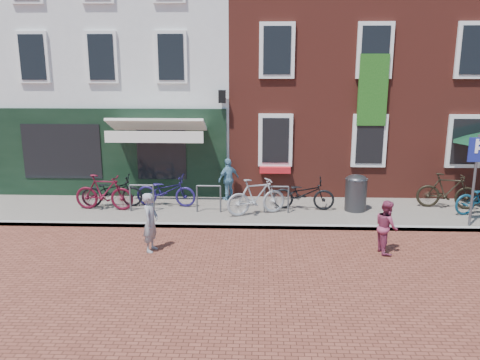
{
  "coord_description": "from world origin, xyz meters",
  "views": [
    {
      "loc": [
        -0.02,
        -12.6,
        4.39
      ],
      "look_at": [
        -0.56,
        0.77,
        1.19
      ],
      "focal_mm": 36.37,
      "sensor_mm": 36.0,
      "label": 1
    }
  ],
  "objects_px": {
    "boy": "(386,227)",
    "bicycle_1": "(104,192)",
    "woman": "(151,222)",
    "bicycle_3": "(256,197)",
    "cafe_person": "(229,179)",
    "bicycle_0": "(112,191)",
    "bicycle_4": "(303,194)",
    "bicycle_2": "(166,191)",
    "bicycle_5": "(448,191)",
    "litter_bin": "(356,191)",
    "parking_sign": "(476,165)"
  },
  "relations": [
    {
      "from": "bicycle_0",
      "to": "bicycle_5",
      "type": "distance_m",
      "value": 10.25
    },
    {
      "from": "bicycle_1",
      "to": "bicycle_4",
      "type": "height_order",
      "value": "bicycle_1"
    },
    {
      "from": "bicycle_2",
      "to": "bicycle_4",
      "type": "distance_m",
      "value": 4.21
    },
    {
      "from": "bicycle_0",
      "to": "bicycle_1",
      "type": "height_order",
      "value": "bicycle_1"
    },
    {
      "from": "bicycle_0",
      "to": "bicycle_4",
      "type": "distance_m",
      "value": 5.86
    },
    {
      "from": "boy",
      "to": "bicycle_5",
      "type": "distance_m",
      "value": 4.38
    },
    {
      "from": "bicycle_4",
      "to": "bicycle_5",
      "type": "height_order",
      "value": "bicycle_5"
    },
    {
      "from": "parking_sign",
      "to": "bicycle_3",
      "type": "height_order",
      "value": "parking_sign"
    },
    {
      "from": "parking_sign",
      "to": "bicycle_0",
      "type": "height_order",
      "value": "parking_sign"
    },
    {
      "from": "bicycle_3",
      "to": "bicycle_4",
      "type": "xyz_separation_m",
      "value": [
        1.42,
        0.59,
        -0.05
      ]
    },
    {
      "from": "bicycle_1",
      "to": "bicycle_3",
      "type": "relative_size",
      "value": 1.0
    },
    {
      "from": "woman",
      "to": "bicycle_4",
      "type": "height_order",
      "value": "woman"
    },
    {
      "from": "litter_bin",
      "to": "parking_sign",
      "type": "bearing_deg",
      "value": -24.69
    },
    {
      "from": "bicycle_2",
      "to": "bicycle_3",
      "type": "xyz_separation_m",
      "value": [
        2.79,
        -0.77,
        0.05
      ]
    },
    {
      "from": "boy",
      "to": "bicycle_0",
      "type": "relative_size",
      "value": 0.69
    },
    {
      "from": "bicycle_1",
      "to": "bicycle_3",
      "type": "bearing_deg",
      "value": -89.11
    },
    {
      "from": "woman",
      "to": "boy",
      "type": "bearing_deg",
      "value": -80.37
    },
    {
      "from": "litter_bin",
      "to": "bicycle_3",
      "type": "bearing_deg",
      "value": -169.81
    },
    {
      "from": "bicycle_2",
      "to": "bicycle_3",
      "type": "bearing_deg",
      "value": -100.71
    },
    {
      "from": "cafe_person",
      "to": "bicycle_4",
      "type": "xyz_separation_m",
      "value": [
        2.32,
        -1.0,
        -0.19
      ]
    },
    {
      "from": "cafe_person",
      "to": "bicycle_1",
      "type": "xyz_separation_m",
      "value": [
        -3.67,
        -1.28,
        -0.14
      ]
    },
    {
      "from": "cafe_person",
      "to": "bicycle_5",
      "type": "xyz_separation_m",
      "value": [
        6.72,
        -0.7,
        -0.14
      ]
    },
    {
      "from": "cafe_person",
      "to": "bicycle_2",
      "type": "xyz_separation_m",
      "value": [
        -1.88,
        -0.81,
        -0.19
      ]
    },
    {
      "from": "bicycle_4",
      "to": "litter_bin",
      "type": "bearing_deg",
      "value": -87.26
    },
    {
      "from": "woman",
      "to": "boy",
      "type": "relative_size",
      "value": 1.12
    },
    {
      "from": "litter_bin",
      "to": "bicycle_3",
      "type": "xyz_separation_m",
      "value": [
        -2.97,
        -0.53,
        -0.06
      ]
    },
    {
      "from": "boy",
      "to": "bicycle_3",
      "type": "relative_size",
      "value": 0.71
    },
    {
      "from": "bicycle_0",
      "to": "bicycle_4",
      "type": "relative_size",
      "value": 1.0
    },
    {
      "from": "bicycle_0",
      "to": "boy",
      "type": "bearing_deg",
      "value": -118.46
    },
    {
      "from": "bicycle_0",
      "to": "bicycle_3",
      "type": "distance_m",
      "value": 4.49
    },
    {
      "from": "woman",
      "to": "bicycle_3",
      "type": "height_order",
      "value": "woman"
    },
    {
      "from": "parking_sign",
      "to": "bicycle_3",
      "type": "distance_m",
      "value": 5.99
    },
    {
      "from": "cafe_person",
      "to": "bicycle_1",
      "type": "relative_size",
      "value": 0.76
    },
    {
      "from": "boy",
      "to": "bicycle_3",
      "type": "xyz_separation_m",
      "value": [
        -3.1,
        2.56,
        -0.0
      ]
    },
    {
      "from": "bicycle_3",
      "to": "bicycle_5",
      "type": "xyz_separation_m",
      "value": [
        5.81,
        0.88,
        0.0
      ]
    },
    {
      "from": "litter_bin",
      "to": "bicycle_1",
      "type": "relative_size",
      "value": 0.65
    },
    {
      "from": "bicycle_2",
      "to": "bicycle_4",
      "type": "bearing_deg",
      "value": -87.79
    },
    {
      "from": "bicycle_3",
      "to": "bicycle_5",
      "type": "bearing_deg",
      "value": -102.86
    },
    {
      "from": "boy",
      "to": "bicycle_3",
      "type": "height_order",
      "value": "boy"
    },
    {
      "from": "bicycle_4",
      "to": "bicycle_0",
      "type": "bearing_deg",
      "value": 94.04
    },
    {
      "from": "boy",
      "to": "bicycle_2",
      "type": "distance_m",
      "value": 6.77
    },
    {
      "from": "cafe_person",
      "to": "bicycle_5",
      "type": "bearing_deg",
      "value": 132.39
    },
    {
      "from": "litter_bin",
      "to": "bicycle_1",
      "type": "height_order",
      "value": "litter_bin"
    },
    {
      "from": "boy",
      "to": "cafe_person",
      "type": "bearing_deg",
      "value": 36.45
    },
    {
      "from": "bicycle_0",
      "to": "bicycle_3",
      "type": "height_order",
      "value": "bicycle_3"
    },
    {
      "from": "cafe_person",
      "to": "woman",
      "type": "bearing_deg",
      "value": 27.95
    },
    {
      "from": "boy",
      "to": "bicycle_1",
      "type": "relative_size",
      "value": 0.71
    },
    {
      "from": "bicycle_1",
      "to": "bicycle_2",
      "type": "distance_m",
      "value": 1.85
    },
    {
      "from": "boy",
      "to": "bicycle_4",
      "type": "bearing_deg",
      "value": 20.6
    },
    {
      "from": "woman",
      "to": "bicycle_5",
      "type": "height_order",
      "value": "woman"
    }
  ]
}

